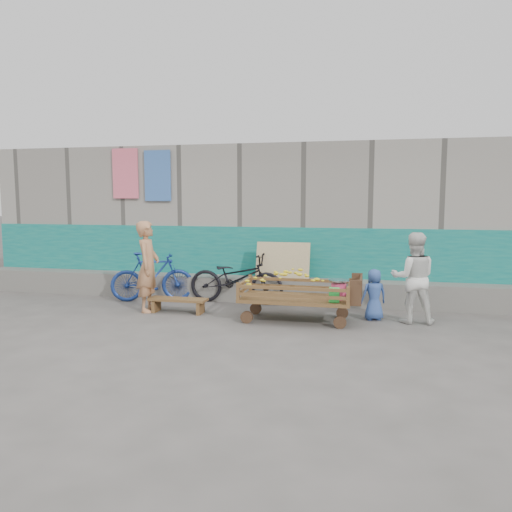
% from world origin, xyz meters
% --- Properties ---
extents(ground, '(80.00, 80.00, 0.00)m').
position_xyz_m(ground, '(0.00, 0.00, 0.00)').
color(ground, '#4D4A46').
rests_on(ground, ground).
extents(building_wall, '(12.00, 3.50, 3.00)m').
position_xyz_m(building_wall, '(-0.00, 4.05, 1.47)').
color(building_wall, gray).
rests_on(building_wall, ground).
extents(banana_cart, '(1.90, 0.87, 0.81)m').
position_xyz_m(banana_cart, '(0.70, 0.94, 0.55)').
color(banana_cart, brown).
rests_on(banana_cart, ground).
extents(bench, '(1.01, 0.30, 0.25)m').
position_xyz_m(bench, '(-1.31, 1.07, 0.18)').
color(bench, brown).
rests_on(bench, ground).
extents(vendor_man, '(0.45, 0.62, 1.57)m').
position_xyz_m(vendor_man, '(-1.86, 1.08, 0.78)').
color(vendor_man, '#B57A51').
rests_on(vendor_man, ground).
extents(woman, '(0.72, 0.58, 1.43)m').
position_xyz_m(woman, '(2.54, 1.26, 0.71)').
color(woman, silver).
rests_on(woman, ground).
extents(child, '(0.47, 0.39, 0.83)m').
position_xyz_m(child, '(1.95, 1.30, 0.41)').
color(child, '#325199').
rests_on(child, ground).
extents(bicycle_dark, '(1.81, 0.68, 0.94)m').
position_xyz_m(bicycle_dark, '(-0.55, 2.05, 0.47)').
color(bicycle_dark, black).
rests_on(bicycle_dark, ground).
extents(bicycle_blue, '(1.62, 0.94, 0.94)m').
position_xyz_m(bicycle_blue, '(-2.15, 1.88, 0.47)').
color(bicycle_blue, navy).
rests_on(bicycle_blue, ground).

